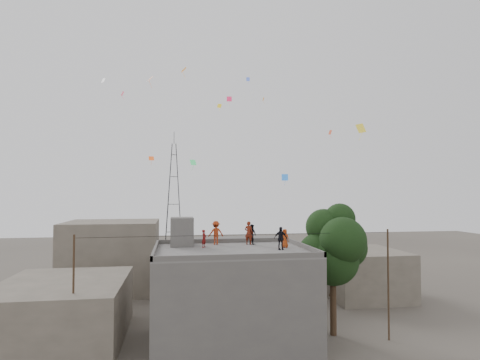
% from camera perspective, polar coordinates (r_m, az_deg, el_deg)
% --- Properties ---
extents(ground, '(140.00, 140.00, 0.00)m').
position_cam_1_polar(ground, '(28.22, -1.21, -22.26)').
color(ground, '#4A443D').
rests_on(ground, ground).
extents(main_building, '(10.00, 8.00, 6.10)m').
position_cam_1_polar(main_building, '(27.31, -1.21, -16.25)').
color(main_building, '#54514E').
rests_on(main_building, ground).
extents(parapet, '(10.00, 8.00, 0.30)m').
position_cam_1_polar(parapet, '(26.70, -1.20, -9.58)').
color(parapet, '#54514E').
rests_on(parapet, main_building).
extents(stair_head_box, '(1.60, 1.80, 2.00)m').
position_cam_1_polar(stair_head_box, '(28.95, -8.25, -7.28)').
color(stair_head_box, '#54514E').
rests_on(stair_head_box, main_building).
extents(neighbor_west, '(8.00, 10.00, 4.00)m').
position_cam_1_polar(neighbor_west, '(30.18, -23.94, -16.75)').
color(neighbor_west, '#5C5449').
rests_on(neighbor_west, ground).
extents(neighbor_north, '(12.00, 9.00, 5.00)m').
position_cam_1_polar(neighbor_north, '(41.26, -1.12, -12.15)').
color(neighbor_north, '#54514E').
rests_on(neighbor_north, ground).
extents(neighbor_northwest, '(9.00, 8.00, 7.00)m').
position_cam_1_polar(neighbor_northwest, '(43.16, -17.76, -10.26)').
color(neighbor_northwest, '#5C5449').
rests_on(neighbor_northwest, ground).
extents(neighbor_east, '(7.00, 8.00, 4.40)m').
position_cam_1_polar(neighbor_east, '(40.99, 16.99, -12.56)').
color(neighbor_east, '#5C5449').
rests_on(neighbor_east, ground).
extents(tree, '(4.90, 4.60, 9.10)m').
position_cam_1_polar(tree, '(29.22, 13.29, -9.16)').
color(tree, black).
rests_on(tree, ground).
extents(utility_line, '(20.12, 0.62, 7.40)m').
position_cam_1_polar(utility_line, '(26.00, 0.32, -15.22)').
color(utility_line, black).
rests_on(utility_line, ground).
extents(transmission_tower, '(2.97, 2.97, 20.01)m').
position_cam_1_polar(transmission_tower, '(66.22, -9.41, -2.58)').
color(transmission_tower, black).
rests_on(transmission_tower, ground).
extents(person_red_adult, '(0.73, 0.66, 1.69)m').
position_cam_1_polar(person_red_adult, '(29.35, 1.25, -7.53)').
color(person_red_adult, maroon).
rests_on(person_red_adult, main_building).
extents(person_orange_child, '(0.74, 0.70, 1.27)m').
position_cam_1_polar(person_orange_child, '(27.88, 6.38, -8.24)').
color(person_orange_child, '#B33E14').
rests_on(person_orange_child, main_building).
extents(person_dark_child, '(0.84, 0.89, 1.45)m').
position_cam_1_polar(person_dark_child, '(29.54, 1.71, -7.72)').
color(person_dark_child, black).
rests_on(person_dark_child, main_building).
extents(person_dark_adult, '(0.91, 0.43, 1.51)m').
position_cam_1_polar(person_dark_adult, '(26.77, 5.78, -8.25)').
color(person_dark_adult, black).
rests_on(person_dark_adult, main_building).
extents(person_orange_adult, '(1.16, 0.73, 1.70)m').
position_cam_1_polar(person_orange_adult, '(29.40, -3.46, -7.50)').
color(person_orange_adult, '#9E3012').
rests_on(person_orange_adult, main_building).
extents(person_red_child, '(0.48, 0.53, 1.21)m').
position_cam_1_polar(person_red_child, '(27.94, -5.13, -8.30)').
color(person_red_child, maroon).
rests_on(person_red_child, main_building).
extents(kites, '(21.65, 18.46, 10.90)m').
position_cam_1_polar(kites, '(33.36, -1.91, 9.29)').
color(kites, '#DF5017').
rests_on(kites, ground).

